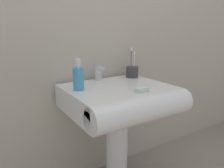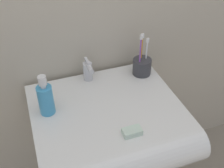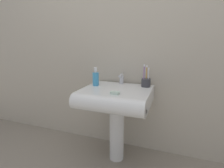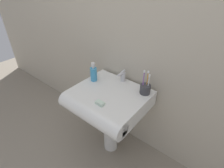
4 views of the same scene
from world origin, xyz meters
name	(u,v)px [view 4 (image 4 of 4)]	position (x,y,z in m)	size (l,w,h in m)	color
ground_plane	(111,146)	(0.00, 0.00, 0.00)	(6.00, 6.00, 0.00)	gray
wall_back	(133,26)	(0.00, 0.29, 1.20)	(5.00, 0.05, 2.40)	#B7AD99
sink_pedestal	(111,127)	(0.00, 0.00, 0.29)	(0.14, 0.14, 0.58)	white
sink_basin	(107,101)	(0.00, -0.05, 0.65)	(0.61, 0.56, 0.14)	white
faucet	(123,76)	(-0.02, 0.20, 0.77)	(0.04, 0.10, 0.10)	silver
toothbrush_cup	(145,89)	(0.23, 0.16, 0.76)	(0.09, 0.09, 0.21)	#38383D
soap_bottle	(94,74)	(-0.23, 0.04, 0.79)	(0.06, 0.06, 0.18)	#3F99CC
bar_soap	(100,103)	(0.04, -0.18, 0.73)	(0.07, 0.04, 0.02)	silver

